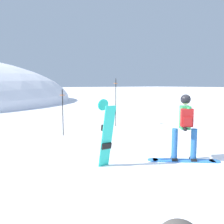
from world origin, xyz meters
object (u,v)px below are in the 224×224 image
at_px(spare_snowboard, 106,133).
at_px(piste_marker_near, 116,99).
at_px(snowboarder_main, 185,126).
at_px(piste_marker_far, 63,109).

distance_m(spare_snowboard, piste_marker_near, 5.79).
xyz_separation_m(spare_snowboard, piste_marker_near, (3.53, 4.57, 0.46)).
xyz_separation_m(snowboarder_main, piste_marker_near, (1.66, 5.33, 0.36)).
relative_size(spare_snowboard, piste_marker_far, 0.90).
bearing_deg(snowboarder_main, piste_marker_near, 72.73).
bearing_deg(snowboarder_main, piste_marker_far, 104.77).
relative_size(snowboarder_main, spare_snowboard, 1.05).
height_order(spare_snowboard, piste_marker_far, piste_marker_far).
bearing_deg(piste_marker_near, snowboarder_main, -107.27).
distance_m(snowboarder_main, piste_marker_near, 5.59).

